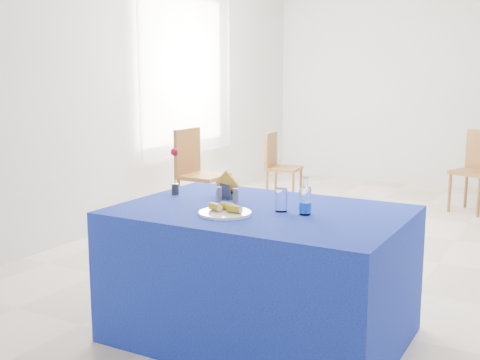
% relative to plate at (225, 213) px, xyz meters
% --- Properties ---
extents(floor, '(7.00, 7.00, 0.00)m').
position_rel_plate_xyz_m(floor, '(0.20, 2.14, -0.77)').
color(floor, beige).
rests_on(floor, ground).
extents(room_shell, '(7.00, 7.00, 7.00)m').
position_rel_plate_xyz_m(room_shell, '(0.20, 2.14, 0.98)').
color(room_shell, silver).
rests_on(room_shell, ground).
extents(window_pane, '(0.04, 1.50, 1.60)m').
position_rel_plate_xyz_m(window_pane, '(-2.27, 2.94, 0.78)').
color(window_pane, white).
rests_on(window_pane, room_shell).
extents(curtain, '(0.04, 1.75, 1.85)m').
position_rel_plate_xyz_m(curtain, '(-2.20, 2.94, 0.78)').
color(curtain, white).
rests_on(curtain, room_shell).
extents(plate, '(0.29, 0.29, 0.01)m').
position_rel_plate_xyz_m(plate, '(0.00, 0.00, 0.00)').
color(plate, white).
rests_on(plate, blue_table).
extents(drinking_glass, '(0.07, 0.07, 0.13)m').
position_rel_plate_xyz_m(drinking_glass, '(0.23, 0.21, 0.06)').
color(drinking_glass, white).
rests_on(drinking_glass, blue_table).
extents(salt_shaker, '(0.03, 0.03, 0.08)m').
position_rel_plate_xyz_m(salt_shaker, '(-0.21, 0.29, 0.04)').
color(salt_shaker, slate).
rests_on(salt_shaker, blue_table).
extents(pepper_shaker, '(0.03, 0.03, 0.08)m').
position_rel_plate_xyz_m(pepper_shaker, '(-0.10, 0.29, 0.04)').
color(pepper_shaker, slate).
rests_on(pepper_shaker, blue_table).
extents(blue_table, '(1.60, 1.10, 0.76)m').
position_rel_plate_xyz_m(blue_table, '(0.11, 0.21, -0.39)').
color(blue_table, '#101799').
rests_on(blue_table, floor).
extents(water_bottle, '(0.07, 0.07, 0.21)m').
position_rel_plate_xyz_m(water_bottle, '(0.38, 0.21, 0.06)').
color(water_bottle, white).
rests_on(water_bottle, blue_table).
extents(napkin_holder, '(0.16, 0.12, 0.17)m').
position_rel_plate_xyz_m(napkin_holder, '(-0.22, 0.39, 0.04)').
color(napkin_holder, '#38383D').
rests_on(napkin_holder, blue_table).
extents(rose_vase, '(0.05, 0.05, 0.30)m').
position_rel_plate_xyz_m(rose_vase, '(-0.56, 0.32, 0.14)').
color(rose_vase, '#28282D').
rests_on(rose_vase, blue_table).
extents(chair_bg_left, '(0.52, 0.52, 0.90)m').
position_rel_plate_xyz_m(chair_bg_left, '(0.72, 4.28, -0.25)').
color(chair_bg_left, brown).
rests_on(chair_bg_left, floor).
extents(chair_win_a, '(0.43, 0.43, 0.96)m').
position_rel_plate_xyz_m(chair_win_a, '(-1.76, 2.39, -0.21)').
color(chair_win_a, brown).
rests_on(chair_win_a, floor).
extents(chair_win_b, '(0.42, 0.42, 0.84)m').
position_rel_plate_xyz_m(chair_win_b, '(-1.42, 3.65, -0.28)').
color(chair_win_b, brown).
rests_on(chair_win_b, floor).
extents(banana_pieces, '(0.21, 0.11, 0.04)m').
position_rel_plate_xyz_m(banana_pieces, '(-0.00, 0.01, 0.03)').
color(banana_pieces, yellow).
rests_on(banana_pieces, plate).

